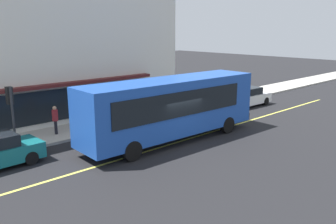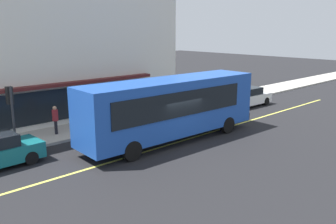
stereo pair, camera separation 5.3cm
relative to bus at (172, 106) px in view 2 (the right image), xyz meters
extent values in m
plane|color=black|center=(-0.29, -0.49, -1.99)|extent=(120.00, 120.00, 0.00)
cube|color=#B2ADA3|center=(-0.29, 5.27, -1.91)|extent=(80.00, 3.08, 0.15)
cube|color=#D8D14C|center=(-0.29, -0.49, -1.98)|extent=(36.00, 0.16, 0.01)
cube|color=silver|center=(-3.81, 12.65, 4.48)|extent=(21.24, 11.68, 12.94)
cube|color=#4C1919|center=(-3.81, 6.56, 0.81)|extent=(14.87, 0.70, 0.20)
cube|color=black|center=(-3.81, 6.78, -0.49)|extent=(12.74, 0.08, 2.00)
cube|color=#1E4CAD|center=(-0.04, 0.00, 0.01)|extent=(11.07, 2.85, 3.00)
cube|color=black|center=(5.41, -0.17, 0.37)|extent=(0.19, 2.10, 1.80)
cube|color=black|center=(-0.30, 1.28, 0.37)|extent=(8.80, 0.34, 1.32)
cube|color=black|center=(-0.38, -1.26, 0.37)|extent=(8.80, 0.34, 1.32)
cube|color=#0CF259|center=(5.48, -0.17, 1.26)|extent=(0.14, 1.90, 0.36)
cube|color=#2D2D33|center=(5.51, -0.17, -1.24)|extent=(0.24, 2.40, 0.40)
cylinder|color=black|center=(3.52, 1.02, -1.49)|extent=(1.01, 0.33, 1.00)
cylinder|color=black|center=(3.45, -1.24, -1.49)|extent=(1.01, 0.33, 1.00)
cylinder|color=black|center=(-3.52, 1.24, -1.49)|extent=(1.01, 0.33, 1.00)
cylinder|color=black|center=(-3.59, -1.02, -1.49)|extent=(1.01, 0.33, 1.00)
cylinder|color=#2D2D33|center=(-7.17, 4.17, -0.24)|extent=(0.12, 0.12, 3.20)
cube|color=black|center=(-7.17, 4.37, 0.91)|extent=(0.30, 0.30, 0.90)
sphere|color=red|center=(-7.17, 4.54, 1.18)|extent=(0.18, 0.18, 0.18)
sphere|color=orange|center=(-7.17, 4.54, 0.91)|extent=(0.18, 0.18, 0.18)
sphere|color=green|center=(-7.17, 4.54, 0.64)|extent=(0.18, 0.18, 0.18)
cylinder|color=black|center=(-7.41, 3.41, -1.67)|extent=(0.65, 0.25, 0.64)
cylinder|color=black|center=(-7.34, 1.78, -1.67)|extent=(0.65, 0.25, 0.64)
cube|color=white|center=(10.81, 2.45, -1.39)|extent=(4.36, 1.95, 0.75)
cube|color=black|center=(10.66, 2.45, -0.74)|extent=(2.46, 1.59, 0.55)
cylinder|color=black|center=(12.26, 3.22, -1.67)|extent=(0.65, 0.24, 0.64)
cylinder|color=black|center=(12.20, 1.58, -1.67)|extent=(0.65, 0.24, 0.64)
cylinder|color=black|center=(9.42, 3.32, -1.67)|extent=(0.65, 0.24, 0.64)
cylinder|color=black|center=(9.37, 1.68, -1.67)|extent=(0.65, 0.24, 0.64)
cylinder|color=black|center=(8.76, 5.87, -1.41)|extent=(0.18, 0.18, 0.85)
cylinder|color=maroon|center=(8.76, 5.87, -0.65)|extent=(0.34, 0.34, 0.67)
sphere|color=tan|center=(8.76, 5.87, -0.20)|extent=(0.24, 0.24, 0.24)
cylinder|color=black|center=(-4.50, 5.13, -1.43)|extent=(0.18, 0.18, 0.81)
cylinder|color=maroon|center=(-4.50, 5.13, -0.70)|extent=(0.34, 0.34, 0.64)
sphere|color=tan|center=(-4.50, 5.13, -0.27)|extent=(0.23, 0.23, 0.23)
cylinder|color=black|center=(2.00, 5.74, -1.43)|extent=(0.18, 0.18, 0.81)
cylinder|color=#26723F|center=(2.00, 5.74, -0.70)|extent=(0.34, 0.34, 0.64)
sphere|color=tan|center=(2.00, 5.74, -0.27)|extent=(0.23, 0.23, 0.23)
camera|label=1|loc=(-13.18, -13.86, 4.20)|focal=37.69mm
camera|label=2|loc=(-13.15, -13.90, 4.20)|focal=37.69mm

